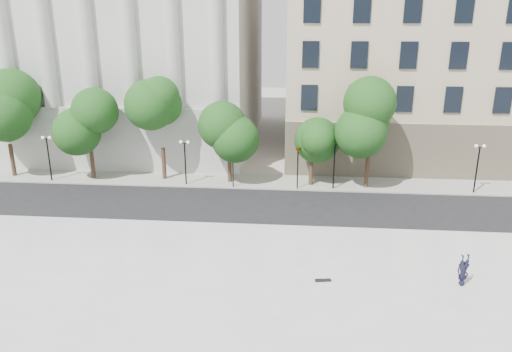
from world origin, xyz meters
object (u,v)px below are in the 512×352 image
object	(u,v)px
traffic_light_west	(233,146)
skateboard	(323,280)
traffic_light_east	(298,146)
person_lying	(462,281)

from	to	relation	value
traffic_light_west	skateboard	size ratio (longest dim) A/B	4.88
traffic_light_east	skateboard	bearing A→B (deg)	-84.52
traffic_light_west	person_lying	bearing A→B (deg)	-47.22
traffic_light_west	traffic_light_east	world-z (taller)	traffic_light_east
person_lying	skateboard	xyz separation A→B (m)	(-7.25, -0.21, -0.20)
traffic_light_west	person_lying	world-z (taller)	traffic_light_west
traffic_light_west	person_lying	size ratio (longest dim) A/B	2.38
traffic_light_west	person_lying	xyz separation A→B (m)	(14.09, -15.23, -2.99)
traffic_light_east	skateboard	xyz separation A→B (m)	(1.48, -15.44, -3.25)
traffic_light_east	person_lying	world-z (taller)	traffic_light_east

